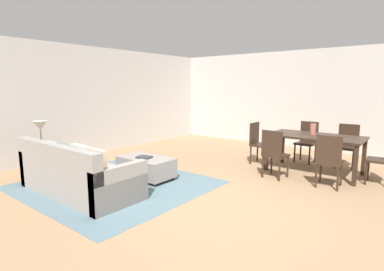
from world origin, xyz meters
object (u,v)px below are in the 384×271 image
Objects in this scene: dining_chair_head_west at (258,141)px; vase_centerpiece at (313,129)px; dining_table at (315,140)px; book_on_ottoman at (144,157)px; dining_chair_far_right at (347,143)px; dining_chair_near_left at (274,151)px; dining_chair_near_right at (329,158)px; table_lamp at (40,127)px; dining_chair_far_left at (307,139)px; side_table at (42,154)px; couch at (77,176)px; ottoman_table at (146,166)px.

dining_chair_head_west is 1.20m from vase_centerpiece.
dining_table is 6.76× the size of book_on_ottoman.
dining_chair_far_right is 4.29m from book_on_ottoman.
dining_chair_near_left is 1.96m from dining_chair_far_right.
dining_chair_far_right is (-0.07, 1.69, 0.00)m from dining_chair_near_right.
dining_chair_head_west is (-0.74, 0.85, 0.00)m from dining_chair_near_left.
table_lamp reaches higher than vase_centerpiece.
dining_chair_far_left is at bearing 116.04° from dining_table.
dining_chair_near_left is 3.54× the size of book_on_ottoman.
vase_centerpiece is at bearing 41.70° from side_table.
dining_chair_near_right is at bearing 41.88° from couch.
dining_chair_near_right is at bearing 29.56° from book_on_ottoman.
couch is 2.39× the size of dining_chair_near_left.
dining_chair_near_right is at bearing 30.56° from table_lamp.
couch is 2.09× the size of ottoman_table.
dining_table is at bearing 61.60° from dining_chair_near_left.
dining_chair_far_right is 1.00× the size of dining_chair_head_west.
table_lamp is 6.24m from dining_chair_far_right.
ottoman_table is 4.80× the size of vase_centerpiece.
table_lamp is at bearing -129.95° from dining_chair_far_left.
dining_chair_near_left is 1.00× the size of dining_chair_head_west.
dining_table is at bearing 120.70° from dining_chair_near_right.
ottoman_table is 1.14× the size of dining_chair_near_right.
couch is 4.50m from vase_centerpiece.
side_table is (-1.68, -1.12, 0.20)m from ottoman_table.
dining_chair_near_left is 1.00× the size of dining_chair_far_left.
ottoman_table is at bearing -141.47° from dining_chair_near_left.
dining_table is 1.00m from dining_chair_near_left.
ottoman_table is at bearing -121.14° from dining_chair_far_left.
side_table is at bearing -129.16° from dining_chair_head_west.
side_table is 2.50× the size of vase_centerpiece.
dining_table is at bearing -36.72° from vase_centerpiece.
dining_chair_near_left is at bearing 51.77° from couch.
dining_chair_far_right is at bearing 64.53° from dining_table.
side_table is 2.10× the size of book_on_ottoman.
dining_chair_near_right reaches higher than couch.
vase_centerpiece is (0.41, 0.92, 0.35)m from dining_chair_near_left.
dining_chair_far_right is at bearing 28.96° from dining_chair_head_west.
couch is 10.04× the size of vase_centerpiece.
dining_chair_near_left is at bearing 36.26° from table_lamp.
dining_chair_near_left is at bearing 38.53° from ottoman_table.
dining_chair_far_left is 3.78m from book_on_ottoman.
dining_chair_near_left is at bearing -116.95° from dining_chair_far_right.
couch is at bearing -111.53° from dining_chair_head_west.
ottoman_table is at bearing 105.46° from book_on_ottoman.
dining_chair_head_west is (1.13, 2.34, 0.29)m from ottoman_table.
vase_centerpiece is (0.34, -0.79, 0.35)m from dining_chair_far_left.
vase_centerpiece is at bearing 47.41° from book_on_ottoman.
dining_chair_far_right is 1.02m from vase_centerpiece.
dining_chair_far_left is 1.00× the size of dining_chair_far_right.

